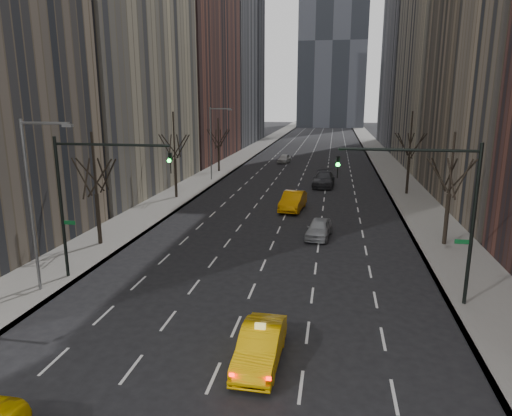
% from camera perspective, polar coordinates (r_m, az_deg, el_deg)
% --- Properties ---
extents(sidewalk_left, '(4.50, 320.00, 0.15)m').
position_cam_1_polar(sidewalk_left, '(82.78, -1.72, 6.49)').
color(sidewalk_left, slate).
rests_on(sidewalk_left, ground).
extents(sidewalk_right, '(4.50, 320.00, 0.15)m').
position_cam_1_polar(sidewalk_right, '(81.56, 15.49, 5.90)').
color(sidewalk_right, slate).
rests_on(sidewalk_right, ground).
extents(bld_left_far, '(14.00, 28.00, 44.00)m').
position_cam_1_polar(bld_left_far, '(81.58, -9.31, 21.67)').
color(bld_left_far, brown).
rests_on(bld_left_far, ground).
extents(bld_left_deep, '(14.00, 30.00, 60.00)m').
position_cam_1_polar(bld_left_deep, '(111.36, -4.04, 23.71)').
color(bld_left_deep, slate).
rests_on(bld_left_deep, ground).
extents(bld_right_deep, '(14.00, 30.00, 58.00)m').
position_cam_1_polar(bld_right_deep, '(108.61, 20.46, 22.68)').
color(bld_right_deep, slate).
rests_on(bld_right_deep, ground).
extents(tree_lw_b, '(3.36, 3.50, 7.82)m').
position_cam_1_polar(tree_lw_b, '(33.38, -19.32, 1.67)').
color(tree_lw_b, black).
rests_on(tree_lw_b, ground).
extents(tree_lw_c, '(3.36, 3.50, 8.74)m').
position_cam_1_polar(tree_lw_c, '(47.74, -10.10, 5.95)').
color(tree_lw_c, black).
rests_on(tree_lw_c, ground).
extents(tree_lw_d, '(3.36, 3.50, 7.36)m').
position_cam_1_polar(tree_lw_d, '(64.90, -4.71, 7.62)').
color(tree_lw_d, black).
rests_on(tree_lw_d, ground).
extents(tree_rw_b, '(3.36, 3.50, 7.82)m').
position_cam_1_polar(tree_rw_b, '(34.08, 22.97, 1.59)').
color(tree_rw_b, black).
rests_on(tree_rw_b, ground).
extents(tree_rw_c, '(3.36, 3.50, 8.74)m').
position_cam_1_polar(tree_rw_c, '(51.50, 18.61, 5.99)').
color(tree_rw_c, black).
rests_on(tree_rw_c, ground).
extents(traffic_mast_left, '(6.69, 0.39, 8.00)m').
position_cam_1_polar(traffic_mast_left, '(26.52, -20.33, 2.61)').
color(traffic_mast_left, black).
rests_on(traffic_mast_left, ground).
extents(traffic_mast_right, '(6.69, 0.39, 8.00)m').
position_cam_1_polar(traffic_mast_right, '(23.53, 21.83, 1.19)').
color(traffic_mast_right, black).
rests_on(traffic_mast_right, ground).
extents(streetlight_near, '(2.83, 0.22, 9.00)m').
position_cam_1_polar(streetlight_near, '(25.78, -25.88, 2.10)').
color(streetlight_near, slate).
rests_on(streetlight_near, ground).
extents(streetlight_far, '(2.83, 0.22, 9.00)m').
position_cam_1_polar(streetlight_far, '(57.68, -5.36, 8.94)').
color(streetlight_far, slate).
rests_on(streetlight_far, ground).
extents(taxi_sedan, '(1.65, 4.48, 1.46)m').
position_cam_1_polar(taxi_sedan, '(18.55, 0.53, -16.85)').
color(taxi_sedan, '#F2B105').
rests_on(taxi_sedan, ground).
extents(silver_sedan_ahead, '(2.12, 4.30, 1.41)m').
position_cam_1_polar(silver_sedan_ahead, '(34.40, 7.87, -2.52)').
color(silver_sedan_ahead, '#9C9FA3').
rests_on(silver_sedan_ahead, ground).
extents(far_taxi, '(2.35, 5.37, 1.72)m').
position_cam_1_polar(far_taxi, '(42.61, 4.65, 0.89)').
color(far_taxi, orange).
rests_on(far_taxi, ground).
extents(far_suv_grey, '(2.70, 5.99, 1.71)m').
position_cam_1_polar(far_suv_grey, '(54.75, 8.46, 3.58)').
color(far_suv_grey, '#2D2E32').
rests_on(far_suv_grey, ground).
extents(far_car_white, '(2.14, 4.23, 1.38)m').
position_cam_1_polar(far_car_white, '(74.58, 3.55, 6.18)').
color(far_car_white, silver).
rests_on(far_car_white, ground).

